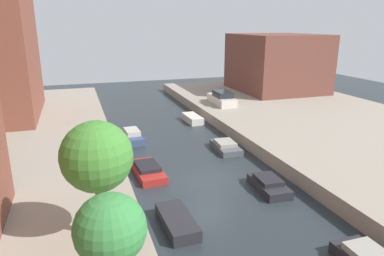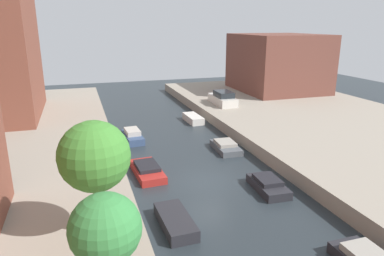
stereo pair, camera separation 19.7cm
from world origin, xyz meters
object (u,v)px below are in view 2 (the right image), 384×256
object	(u,v)px
moored_boat_left_3	(147,170)
moored_boat_left_4	(133,136)
moored_boat_right_2	(268,185)
moored_boat_right_3	(226,147)
street_tree_2	(94,157)
moored_boat_right_4	(193,119)
low_block_right	(278,63)
street_tree_1	(105,230)
parked_car	(223,99)
moored_boat_left_2	(175,221)

from	to	relation	value
moored_boat_left_3	moored_boat_left_4	size ratio (longest dim) A/B	1.12
moored_boat_right_2	moored_boat_right_3	bearing A→B (deg)	87.25
street_tree_2	moored_boat_right_4	distance (m)	22.50
moored_boat_left_3	moored_boat_left_4	bearing A→B (deg)	88.62
low_block_right	moored_boat_right_4	distance (m)	17.25
street_tree_2	moored_boat_left_4	distance (m)	16.32
street_tree_1	parked_car	xyz separation A→B (m)	(14.75, 27.06, -2.69)
moored_boat_left_4	moored_boat_right_2	distance (m)	13.50
street_tree_2	parked_car	size ratio (longest dim) A/B	1.08
street_tree_1	low_block_right	bearing A→B (deg)	52.86
parked_car	moored_boat_left_2	xyz separation A→B (m)	(-11.14, -20.79, -1.33)
moored_boat_left_2	street_tree_2	bearing A→B (deg)	-161.22
low_block_right	street_tree_2	distance (m)	37.36
street_tree_2	moored_boat_left_3	world-z (taller)	street_tree_2
low_block_right	moored_boat_right_4	xyz separation A→B (m)	(-14.45, -8.38, -4.31)
low_block_right	moored_boat_left_2	size ratio (longest dim) A/B	3.35
moored_boat_right_4	moored_boat_right_2	bearing A→B (deg)	-91.74
moored_boat_right_2	moored_boat_right_3	distance (m)	7.28
moored_boat_left_4	moored_boat_right_4	size ratio (longest dim) A/B	1.08
low_block_right	moored_boat_left_2	xyz separation A→B (m)	(-21.30, -26.62, -4.35)
parked_car	moored_boat_right_3	bearing A→B (deg)	-111.34
moored_boat_right_2	moored_boat_right_4	distance (m)	16.07
parked_car	moored_boat_left_4	distance (m)	12.98
street_tree_2	parked_car	xyz separation A→B (m)	(14.75, 22.02, -2.94)
low_block_right	moored_boat_left_4	bearing A→B (deg)	-149.51
parked_car	moored_boat_left_2	size ratio (longest dim) A/B	1.38
street_tree_2	moored_boat_right_4	size ratio (longest dim) A/B	1.55
moored_boat_left_3	moored_boat_right_4	xyz separation A→B (m)	(6.96, 11.55, 0.04)
moored_boat_right_4	moored_boat_left_4	bearing A→B (deg)	-148.71
parked_car	moored_boat_right_4	world-z (taller)	parked_car
low_block_right	street_tree_1	size ratio (longest dim) A/B	2.59
street_tree_1	moored_boat_left_4	bearing A→B (deg)	79.77
low_block_right	moored_boat_left_4	world-z (taller)	low_block_right
moored_boat_left_4	moored_boat_right_3	xyz separation A→B (m)	(6.64, -4.66, -0.11)
moored_boat_left_3	moored_boat_right_4	distance (m)	13.49
low_block_right	street_tree_1	bearing A→B (deg)	-127.14
street_tree_1	street_tree_2	bearing A→B (deg)	90.00
parked_car	moored_boat_right_3	world-z (taller)	parked_car
moored_boat_right_3	street_tree_1	bearing A→B (deg)	-123.27
street_tree_1	moored_boat_right_3	size ratio (longest dim) A/B	1.30
parked_car	street_tree_2	bearing A→B (deg)	-123.81
moored_boat_left_2	moored_boat_right_2	xyz separation A→B (m)	(6.36, 2.18, 0.03)
street_tree_1	moored_boat_right_4	size ratio (longest dim) A/B	1.34
moored_boat_right_4	street_tree_2	bearing A→B (deg)	-118.24
moored_boat_right_2	moored_boat_right_4	bearing A→B (deg)	88.26
street_tree_1	street_tree_2	distance (m)	5.05
low_block_right	moored_boat_left_4	xyz separation A→B (m)	(-21.23, -12.50, -4.25)
moored_boat_right_3	moored_boat_right_4	distance (m)	8.78
street_tree_1	moored_boat_left_3	world-z (taller)	street_tree_1
moored_boat_left_2	moored_boat_right_2	distance (m)	6.73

